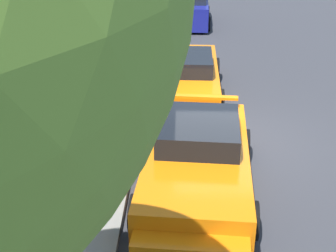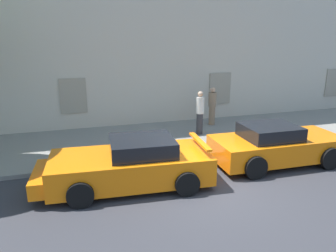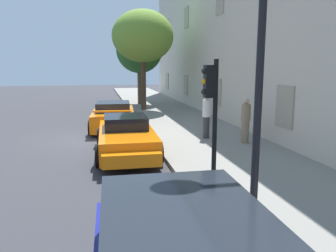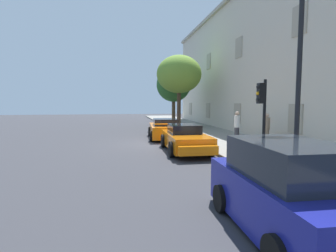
{
  "view_description": "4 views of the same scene",
  "coord_description": "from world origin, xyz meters",
  "px_view_note": "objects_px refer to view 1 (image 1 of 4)",
  "views": [
    {
      "loc": [
        -9.89,
        1.13,
        5.2
      ],
      "look_at": [
        -1.27,
        1.38,
        0.98
      ],
      "focal_mm": 50.35,
      "sensor_mm": 36.0,
      "label": 1
    },
    {
      "loc": [
        -3.52,
        -7.45,
        4.07
      ],
      "look_at": [
        -0.83,
        1.29,
        1.49
      ],
      "focal_mm": 34.33,
      "sensor_mm": 36.0,
      "label": 2
    },
    {
      "loc": [
        14.05,
        0.1,
        3.04
      ],
      "look_at": [
        2.2,
        2.59,
        0.84
      ],
      "focal_mm": 35.54,
      "sensor_mm": 36.0,
      "label": 3
    },
    {
      "loc": [
        15.62,
        -2.19,
        2.44
      ],
      "look_at": [
        -0.23,
        0.67,
        1.0
      ],
      "focal_mm": 28.65,
      "sensor_mm": 36.0,
      "label": 4
    }
  ],
  "objects_px": {
    "sportscar_red_lead": "(197,167)",
    "sportscar_yellow_flank": "(186,74)",
    "pedestrian_admiring": "(24,63)",
    "pedestrian_strolling": "(56,75)",
    "hatchback_parked": "(188,7)"
  },
  "relations": [
    {
      "from": "sportscar_red_lead",
      "to": "sportscar_yellow_flank",
      "type": "relative_size",
      "value": 1.04
    },
    {
      "from": "pedestrian_admiring",
      "to": "pedestrian_strolling",
      "type": "relative_size",
      "value": 0.96
    },
    {
      "from": "sportscar_red_lead",
      "to": "hatchback_parked",
      "type": "height_order",
      "value": "hatchback_parked"
    },
    {
      "from": "hatchback_parked",
      "to": "pedestrian_admiring",
      "type": "distance_m",
      "value": 9.9
    },
    {
      "from": "sportscar_yellow_flank",
      "to": "hatchback_parked",
      "type": "relative_size",
      "value": 1.22
    },
    {
      "from": "pedestrian_strolling",
      "to": "hatchback_parked",
      "type": "bearing_deg",
      "value": -19.52
    },
    {
      "from": "sportscar_yellow_flank",
      "to": "pedestrian_admiring",
      "type": "relative_size",
      "value": 2.73
    },
    {
      "from": "sportscar_yellow_flank",
      "to": "pedestrian_strolling",
      "type": "height_order",
      "value": "pedestrian_strolling"
    },
    {
      "from": "pedestrian_strolling",
      "to": "sportscar_red_lead",
      "type": "bearing_deg",
      "value": -136.32
    },
    {
      "from": "hatchback_parked",
      "to": "pedestrian_admiring",
      "type": "bearing_deg",
      "value": 151.85
    },
    {
      "from": "pedestrian_admiring",
      "to": "pedestrian_strolling",
      "type": "distance_m",
      "value": 1.61
    },
    {
      "from": "sportscar_red_lead",
      "to": "pedestrian_admiring",
      "type": "height_order",
      "value": "pedestrian_admiring"
    },
    {
      "from": "sportscar_yellow_flank",
      "to": "pedestrian_strolling",
      "type": "distance_m",
      "value": 3.69
    },
    {
      "from": "sportscar_red_lead",
      "to": "pedestrian_admiring",
      "type": "distance_m",
      "value": 6.73
    },
    {
      "from": "sportscar_yellow_flank",
      "to": "hatchback_parked",
      "type": "height_order",
      "value": "hatchback_parked"
    }
  ]
}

